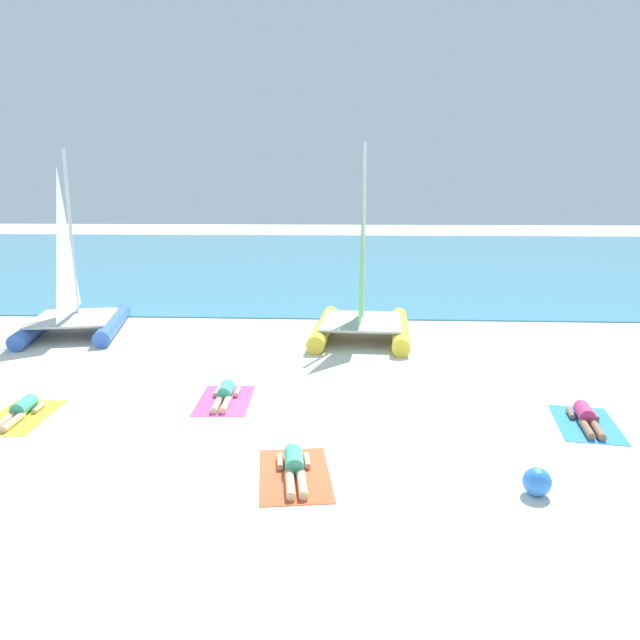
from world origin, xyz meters
TOP-DOWN VIEW (x-y plane):
  - ground_plane at (0.00, 10.00)m, footprint 120.00×120.00m
  - ocean_water at (0.00, 30.18)m, footprint 120.00×40.00m
  - sailboat_yellow at (1.10, 7.60)m, footprint 3.11×4.61m
  - sailboat_blue at (-7.85, 7.67)m, footprint 3.65×4.83m
  - towel_leftmost at (-5.74, 0.72)m, footprint 1.21×1.96m
  - sunbather_leftmost at (-5.75, 0.78)m, footprint 0.57×1.57m
  - towel_center_left at (-1.90, 1.89)m, footprint 1.20×1.95m
  - sunbather_center_left at (-1.90, 1.95)m, footprint 0.56×1.57m
  - towel_center_right at (-0.08, -1.44)m, footprint 1.36×2.04m
  - sunbather_center_right at (-0.09, -1.37)m, footprint 0.63×1.57m
  - towel_rightmost at (5.31, 0.95)m, footprint 1.37×2.04m
  - sunbather_rightmost at (5.32, 1.01)m, footprint 0.63×1.57m
  - beach_ball at (3.53, -1.87)m, footprint 0.42×0.42m

SIDE VIEW (x-z plane):
  - ground_plane at x=0.00m, z-range 0.00..0.00m
  - towel_leftmost at x=-5.74m, z-range 0.00..0.01m
  - towel_center_left at x=-1.90m, z-range 0.00..0.01m
  - towel_center_right at x=-0.08m, z-range 0.00..0.01m
  - towel_rightmost at x=5.31m, z-range 0.00..0.01m
  - ocean_water at x=0.00m, z-range 0.00..0.05m
  - sunbather_leftmost at x=-5.75m, z-range -0.02..0.28m
  - sunbather_center_left at x=-1.90m, z-range -0.02..0.28m
  - sunbather_center_right at x=-0.09m, z-range -0.02..0.28m
  - sunbather_rightmost at x=5.32m, z-range -0.02..0.28m
  - beach_ball at x=3.53m, z-range 0.00..0.42m
  - sailboat_blue at x=-7.85m, z-range -1.98..3.66m
  - sailboat_yellow at x=1.10m, z-range -2.04..3.76m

